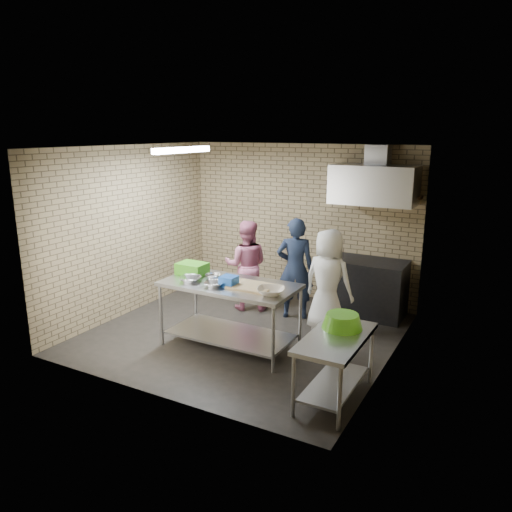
{
  "coord_description": "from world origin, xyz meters",
  "views": [
    {
      "loc": [
        3.43,
        -5.9,
        2.93
      ],
      "look_at": [
        0.1,
        0.2,
        1.15
      ],
      "focal_mm": 34.83,
      "sensor_mm": 36.0,
      "label": 1
    }
  ],
  "objects": [
    {
      "name": "stove",
      "position": [
        1.35,
        1.65,
        0.45
      ],
      "size": [
        1.2,
        0.7,
        0.9
      ],
      "primitive_type": "cube",
      "color": "black",
      "rests_on": "floor"
    },
    {
      "name": "mixing_bowl_c",
      "position": [
        -0.04,
        -0.69,
        0.95
      ],
      "size": [
        0.34,
        0.34,
        0.06
      ],
      "primitive_type": "imported",
      "rotation": [
        0.0,
        0.0,
        0.33
      ],
      "color": "silver",
      "rests_on": "prep_table"
    },
    {
      "name": "mixing_bowl_b",
      "position": [
        -0.24,
        -0.42,
        0.95
      ],
      "size": [
        0.28,
        0.28,
        0.07
      ],
      "primitive_type": "imported",
      "rotation": [
        0.0,
        0.0,
        0.33
      ],
      "color": "silver",
      "rests_on": "prep_table"
    },
    {
      "name": "green_basin",
      "position": [
        1.78,
        -0.85,
        0.83
      ],
      "size": [
        0.46,
        0.46,
        0.17
      ],
      "primitive_type": null,
      "color": "#59C626",
      "rests_on": "side_counter"
    },
    {
      "name": "front_wall",
      "position": [
        0.0,
        -2.0,
        1.35
      ],
      "size": [
        4.2,
        0.06,
        2.7
      ],
      "primitive_type": "cube",
      "color": "#917D5B",
      "rests_on": "ground"
    },
    {
      "name": "range_hood",
      "position": [
        1.35,
        1.7,
        2.1
      ],
      "size": [
        1.3,
        0.6,
        0.6
      ],
      "primitive_type": "cube",
      "color": "silver",
      "rests_on": "back_wall"
    },
    {
      "name": "prep_table",
      "position": [
        0.06,
        -0.47,
        0.46
      ],
      "size": [
        1.83,
        0.92,
        0.92
      ],
      "primitive_type": "cube",
      "color": "#BABCC1",
      "rests_on": "floor"
    },
    {
      "name": "side_counter",
      "position": [
        1.8,
        -1.1,
        0.38
      ],
      "size": [
        0.6,
        1.2,
        0.75
      ],
      "primitive_type": "cube",
      "color": "silver",
      "rests_on": "floor"
    },
    {
      "name": "green_crate",
      "position": [
        -0.64,
        -0.35,
        1.0
      ],
      "size": [
        0.41,
        0.31,
        0.16
      ],
      "primitive_type": "cube",
      "color": "#3D9E1D",
      "rests_on": "prep_table"
    },
    {
      "name": "woman_pink",
      "position": [
        -0.5,
        0.96,
        0.75
      ],
      "size": [
        0.89,
        0.81,
        1.5
      ],
      "primitive_type": "imported",
      "rotation": [
        0.0,
        0.0,
        3.55
      ],
      "color": "#CB6B90",
      "rests_on": "floor"
    },
    {
      "name": "wall_shelf",
      "position": [
        1.65,
        1.89,
        1.92
      ],
      "size": [
        0.8,
        0.2,
        0.04
      ],
      "primitive_type": "cube",
      "color": "#3F2B19",
      "rests_on": "back_wall"
    },
    {
      "name": "man_navy",
      "position": [
        0.37,
        0.98,
        0.81
      ],
      "size": [
        0.69,
        0.58,
        1.61
      ],
      "primitive_type": "imported",
      "rotation": [
        0.0,
        0.0,
        3.54
      ],
      "color": "black",
      "rests_on": "floor"
    },
    {
      "name": "woman_white",
      "position": [
        1.03,
        0.7,
        0.77
      ],
      "size": [
        0.81,
        0.58,
        1.55
      ],
      "primitive_type": "imported",
      "rotation": [
        0.0,
        0.0,
        3.03
      ],
      "color": "white",
      "rests_on": "floor"
    },
    {
      "name": "ceiling",
      "position": [
        0.0,
        0.0,
        2.7
      ],
      "size": [
        4.2,
        4.2,
        0.0
      ],
      "primitive_type": "plane",
      "rotation": [
        3.14,
        0.0,
        0.0
      ],
      "color": "black",
      "rests_on": "ground"
    },
    {
      "name": "ceramic_bowl",
      "position": [
        0.76,
        -0.62,
        0.96
      ],
      "size": [
        0.45,
        0.45,
        0.09
      ],
      "primitive_type": "imported",
      "rotation": [
        0.0,
        0.0,
        0.33
      ],
      "color": "beige",
      "rests_on": "prep_table"
    },
    {
      "name": "hood_duct",
      "position": [
        1.35,
        1.85,
        2.55
      ],
      "size": [
        0.35,
        0.3,
        0.3
      ],
      "primitive_type": "cube",
      "color": "#A5A8AD",
      "rests_on": "back_wall"
    },
    {
      "name": "back_wall",
      "position": [
        0.0,
        2.0,
        1.35
      ],
      "size": [
        4.2,
        0.06,
        2.7
      ],
      "primitive_type": "cube",
      "color": "#917D5B",
      "rests_on": "ground"
    },
    {
      "name": "left_wall",
      "position": [
        -2.1,
        0.0,
        1.35
      ],
      "size": [
        0.06,
        4.0,
        2.7
      ],
      "primitive_type": "cube",
      "color": "#917D5B",
      "rests_on": "ground"
    },
    {
      "name": "mixing_bowl_a",
      "position": [
        -0.44,
        -0.67,
        0.95
      ],
      "size": [
        0.36,
        0.36,
        0.07
      ],
      "primitive_type": "imported",
      "rotation": [
        0.0,
        0.0,
        0.33
      ],
      "color": "#B9BBC1",
      "rests_on": "prep_table"
    },
    {
      "name": "right_wall",
      "position": [
        2.1,
        0.0,
        1.35
      ],
      "size": [
        0.06,
        4.0,
        2.7
      ],
      "primitive_type": "cube",
      "color": "#917D5B",
      "rests_on": "ground"
    },
    {
      "name": "blue_tub",
      "position": [
        0.11,
        -0.57,
        0.98
      ],
      "size": [
        0.2,
        0.2,
        0.13
      ],
      "primitive_type": "cube",
      "color": "blue",
      "rests_on": "prep_table"
    },
    {
      "name": "fluorescent_fixture",
      "position": [
        -1.0,
        0.0,
        2.64
      ],
      "size": [
        0.1,
        1.25,
        0.08
      ],
      "primitive_type": "cube",
      "color": "white",
      "rests_on": "ceiling"
    },
    {
      "name": "floor",
      "position": [
        0.0,
        0.0,
        0.0
      ],
      "size": [
        4.2,
        4.2,
        0.0
      ],
      "primitive_type": "plane",
      "color": "black",
      "rests_on": "ground"
    },
    {
      "name": "bottle_red",
      "position": [
        1.4,
        1.89,
        2.03
      ],
      "size": [
        0.07,
        0.07,
        0.18
      ],
      "primitive_type": "cylinder",
      "color": "#B22619",
      "rests_on": "wall_shelf"
    },
    {
      "name": "cutting_board",
      "position": [
        0.41,
        -0.49,
        0.93
      ],
      "size": [
        0.56,
        0.43,
        0.03
      ],
      "primitive_type": "cube",
      "color": "tan",
      "rests_on": "prep_table"
    }
  ]
}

